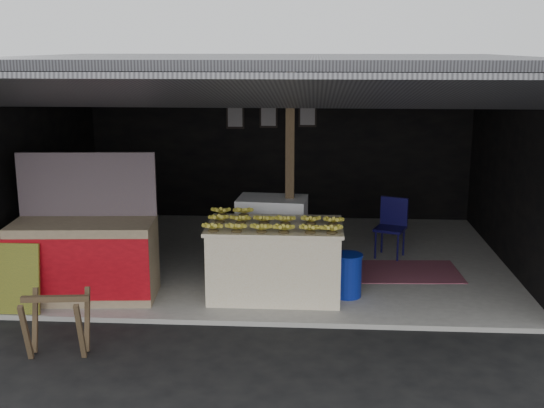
# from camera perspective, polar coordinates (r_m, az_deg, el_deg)

# --- Properties ---
(ground) EXTENTS (80.00, 80.00, 0.00)m
(ground) POSITION_cam_1_polar(r_m,az_deg,el_deg) (7.99, -1.26, -10.22)
(ground) COLOR black
(ground) RESTS_ON ground
(concrete_slab) EXTENTS (7.00, 5.00, 0.06)m
(concrete_slab) POSITION_cam_1_polar(r_m,az_deg,el_deg) (10.32, -0.08, -4.57)
(concrete_slab) COLOR gray
(concrete_slab) RESTS_ON ground
(shophouse) EXTENTS (7.40, 7.29, 3.02)m
(shophouse) POSITION_cam_1_polar(r_m,az_deg,el_deg) (10.20, 0.03, 7.13)
(shophouse) COLOR black
(shophouse) RESTS_ON ground
(banana_table) EXTENTS (1.69, 1.04, 0.93)m
(banana_table) POSITION_cam_1_polar(r_m,az_deg,el_deg) (8.62, 0.24, -4.69)
(banana_table) COLOR white
(banana_table) RESTS_ON concrete_slab
(banana_pile) EXTENTS (1.56, 0.94, 0.18)m
(banana_pile) POSITION_cam_1_polar(r_m,az_deg,el_deg) (8.47, 0.24, -1.10)
(banana_pile) COLOR gold
(banana_pile) RESTS_ON banana_table
(white_crate) EXTENTS (0.99, 0.71, 1.05)m
(white_crate) POSITION_cam_1_polar(r_m,az_deg,el_deg) (9.56, 0.01, -2.54)
(white_crate) COLOR white
(white_crate) RESTS_ON concrete_slab
(neighbor_stall) EXTENTS (1.80, 0.91, 1.80)m
(neighbor_stall) POSITION_cam_1_polar(r_m,az_deg,el_deg) (8.84, -15.40, -4.25)
(neighbor_stall) COLOR #998466
(neighbor_stall) RESTS_ON concrete_slab
(green_signboard) EXTENTS (0.56, 0.17, 0.84)m
(green_signboard) POSITION_cam_1_polar(r_m,az_deg,el_deg) (8.63, -20.62, -5.87)
(green_signboard) COLOR black
(green_signboard) RESTS_ON concrete_slab
(sawhorse) EXTENTS (0.70, 0.65, 0.66)m
(sawhorse) POSITION_cam_1_polar(r_m,az_deg,el_deg) (7.47, -17.57, -9.11)
(sawhorse) COLOR brown
(sawhorse) RESTS_ON ground
(water_barrel) EXTENTS (0.36, 0.36, 0.52)m
(water_barrel) POSITION_cam_1_polar(r_m,az_deg,el_deg) (8.70, 6.33, -6.03)
(water_barrel) COLOR navy
(water_barrel) RESTS_ON concrete_slab
(plastic_chair) EXTENTS (0.54, 0.54, 0.88)m
(plastic_chair) POSITION_cam_1_polar(r_m,az_deg,el_deg) (10.38, 10.01, -1.51)
(plastic_chair) COLOR #0D0B3C
(plastic_chair) RESTS_ON concrete_slab
(magenta_rug) EXTENTS (1.55, 1.08, 0.01)m
(magenta_rug) POSITION_cam_1_polar(r_m,az_deg,el_deg) (9.81, 11.09, -5.56)
(magenta_rug) COLOR maroon
(magenta_rug) RESTS_ON concrete_slab
(picture_frames) EXTENTS (1.62, 0.04, 0.46)m
(picture_frames) POSITION_cam_1_polar(r_m,az_deg,el_deg) (12.29, -0.14, 7.36)
(picture_frames) COLOR black
(picture_frames) RESTS_ON shophouse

